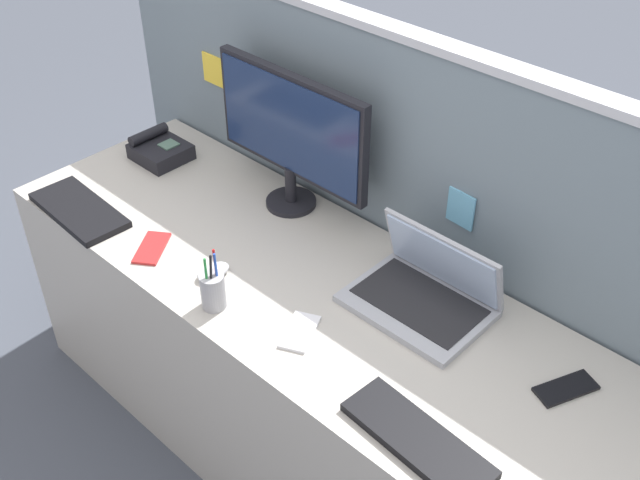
{
  "coord_description": "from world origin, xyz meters",
  "views": [
    {
      "loc": [
        1.16,
        -1.17,
        2.14
      ],
      "look_at": [
        0.0,
        0.05,
        0.85
      ],
      "focal_mm": 43.16,
      "sensor_mm": 36.0,
      "label": 1
    }
  ],
  "objects_px": {
    "desk_phone": "(160,150)",
    "cell_phone_white_slab": "(300,332)",
    "keyboard_main": "(417,440)",
    "laptop": "(426,289)",
    "keyboard_spare": "(79,210)",
    "cell_phone_black_slab": "(566,388)",
    "pen_cup": "(213,290)",
    "cell_phone_red_case": "(152,248)",
    "computer_mouse_right_hand": "(213,271)",
    "desktop_monitor": "(291,130)"
  },
  "relations": [
    {
      "from": "laptop",
      "to": "cell_phone_white_slab",
      "type": "distance_m",
      "value": 0.36
    },
    {
      "from": "laptop",
      "to": "pen_cup",
      "type": "bearing_deg",
      "value": -135.07
    },
    {
      "from": "desktop_monitor",
      "to": "laptop",
      "type": "bearing_deg",
      "value": -8.53
    },
    {
      "from": "keyboard_spare",
      "to": "desk_phone",
      "type": "bearing_deg",
      "value": 105.36
    },
    {
      "from": "desktop_monitor",
      "to": "pen_cup",
      "type": "height_order",
      "value": "desktop_monitor"
    },
    {
      "from": "desktop_monitor",
      "to": "computer_mouse_right_hand",
      "type": "height_order",
      "value": "desktop_monitor"
    },
    {
      "from": "cell_phone_white_slab",
      "to": "laptop",
      "type": "bearing_deg",
      "value": 37.69
    },
    {
      "from": "pen_cup",
      "to": "computer_mouse_right_hand",
      "type": "bearing_deg",
      "value": 141.07
    },
    {
      "from": "desk_phone",
      "to": "cell_phone_black_slab",
      "type": "bearing_deg",
      "value": 0.54
    },
    {
      "from": "desktop_monitor",
      "to": "keyboard_main",
      "type": "height_order",
      "value": "desktop_monitor"
    },
    {
      "from": "keyboard_spare",
      "to": "cell_phone_black_slab",
      "type": "bearing_deg",
      "value": 17.76
    },
    {
      "from": "computer_mouse_right_hand",
      "to": "cell_phone_black_slab",
      "type": "height_order",
      "value": "computer_mouse_right_hand"
    },
    {
      "from": "cell_phone_black_slab",
      "to": "desk_phone",
      "type": "bearing_deg",
      "value": -156.12
    },
    {
      "from": "pen_cup",
      "to": "cell_phone_red_case",
      "type": "distance_m",
      "value": 0.33
    },
    {
      "from": "cell_phone_black_slab",
      "to": "desktop_monitor",
      "type": "bearing_deg",
      "value": -162.57
    },
    {
      "from": "desk_phone",
      "to": "computer_mouse_right_hand",
      "type": "bearing_deg",
      "value": -24.8
    },
    {
      "from": "keyboard_main",
      "to": "computer_mouse_right_hand",
      "type": "distance_m",
      "value": 0.78
    },
    {
      "from": "keyboard_spare",
      "to": "pen_cup",
      "type": "relative_size",
      "value": 2.03
    },
    {
      "from": "desktop_monitor",
      "to": "desk_phone",
      "type": "distance_m",
      "value": 0.6
    },
    {
      "from": "keyboard_main",
      "to": "laptop",
      "type": "bearing_deg",
      "value": 129.63
    },
    {
      "from": "keyboard_main",
      "to": "cell_phone_red_case",
      "type": "xyz_separation_m",
      "value": [
        -1.01,
        0.02,
        -0.01
      ]
    },
    {
      "from": "computer_mouse_right_hand",
      "to": "cell_phone_red_case",
      "type": "height_order",
      "value": "computer_mouse_right_hand"
    },
    {
      "from": "cell_phone_white_slab",
      "to": "computer_mouse_right_hand",
      "type": "bearing_deg",
      "value": 155.22
    },
    {
      "from": "keyboard_main",
      "to": "cell_phone_black_slab",
      "type": "xyz_separation_m",
      "value": [
        0.16,
        0.37,
        -0.01
      ]
    },
    {
      "from": "desktop_monitor",
      "to": "keyboard_main",
      "type": "xyz_separation_m",
      "value": [
        0.87,
        -0.48,
        -0.25
      ]
    },
    {
      "from": "keyboard_main",
      "to": "keyboard_spare",
      "type": "bearing_deg",
      "value": -174.55
    },
    {
      "from": "computer_mouse_right_hand",
      "to": "cell_phone_white_slab",
      "type": "bearing_deg",
      "value": 7.77
    },
    {
      "from": "laptop",
      "to": "desktop_monitor",
      "type": "bearing_deg",
      "value": 171.47
    },
    {
      "from": "keyboard_spare",
      "to": "pen_cup",
      "type": "distance_m",
      "value": 0.65
    },
    {
      "from": "desk_phone",
      "to": "cell_phone_black_slab",
      "type": "xyz_separation_m",
      "value": [
        1.57,
        0.01,
        -0.03
      ]
    },
    {
      "from": "desktop_monitor",
      "to": "computer_mouse_right_hand",
      "type": "bearing_deg",
      "value": -77.12
    },
    {
      "from": "desktop_monitor",
      "to": "cell_phone_red_case",
      "type": "distance_m",
      "value": 0.54
    },
    {
      "from": "desktop_monitor",
      "to": "desk_phone",
      "type": "xyz_separation_m",
      "value": [
        -0.54,
        -0.12,
        -0.23
      ]
    },
    {
      "from": "desktop_monitor",
      "to": "pen_cup",
      "type": "bearing_deg",
      "value": -68.55
    },
    {
      "from": "cell_phone_red_case",
      "to": "desktop_monitor",
      "type": "bearing_deg",
      "value": 39.09
    },
    {
      "from": "desk_phone",
      "to": "cell_phone_red_case",
      "type": "xyz_separation_m",
      "value": [
        0.4,
        -0.34,
        -0.03
      ]
    },
    {
      "from": "desk_phone",
      "to": "laptop",
      "type": "bearing_deg",
      "value": 1.64
    },
    {
      "from": "desktop_monitor",
      "to": "cell_phone_white_slab",
      "type": "relative_size",
      "value": 4.24
    },
    {
      "from": "cell_phone_red_case",
      "to": "cell_phone_black_slab",
      "type": "height_order",
      "value": "same"
    },
    {
      "from": "keyboard_spare",
      "to": "cell_phone_black_slab",
      "type": "relative_size",
      "value": 2.34
    },
    {
      "from": "desktop_monitor",
      "to": "keyboard_main",
      "type": "relative_size",
      "value": 1.6
    },
    {
      "from": "keyboard_spare",
      "to": "computer_mouse_right_hand",
      "type": "xyz_separation_m",
      "value": [
        0.54,
        0.09,
        0.01
      ]
    },
    {
      "from": "desktop_monitor",
      "to": "cell_phone_black_slab",
      "type": "height_order",
      "value": "desktop_monitor"
    },
    {
      "from": "keyboard_spare",
      "to": "cell_phone_white_slab",
      "type": "bearing_deg",
      "value": 8.92
    },
    {
      "from": "desk_phone",
      "to": "cell_phone_white_slab",
      "type": "bearing_deg",
      "value": -16.47
    },
    {
      "from": "desk_phone",
      "to": "desktop_monitor",
      "type": "bearing_deg",
      "value": 12.84
    },
    {
      "from": "keyboard_spare",
      "to": "cell_phone_white_slab",
      "type": "distance_m",
      "value": 0.89
    },
    {
      "from": "keyboard_spare",
      "to": "computer_mouse_right_hand",
      "type": "relative_size",
      "value": 3.62
    },
    {
      "from": "computer_mouse_right_hand",
      "to": "pen_cup",
      "type": "relative_size",
      "value": 0.56
    },
    {
      "from": "keyboard_spare",
      "to": "cell_phone_white_slab",
      "type": "relative_size",
      "value": 2.61
    }
  ]
}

